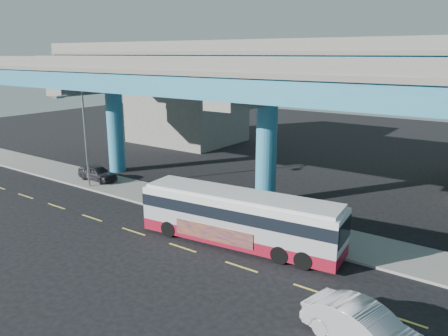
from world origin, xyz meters
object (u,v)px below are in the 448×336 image
Objects in this scene: sedan at (365,328)px; stop_sign at (256,201)px; transit_bus at (240,217)px; street_lamp at (79,127)px; parked_car at (97,173)px.

sedan is 11.62m from stop_sign.
transit_bus is 10.19m from sedan.
transit_bus is 1.59× the size of street_lamp.
transit_bus reaches higher than sedan.
stop_sign is (-0.25, 2.16, 0.27)m from transit_bus.
stop_sign is (-9.13, 7.09, 1.17)m from sedan.
sedan is 26.15m from street_lamp.
sedan reaches higher than parked_car.
transit_bus is at bearing -101.88° from parked_car.
street_lamp is at bearing -174.24° from stop_sign.
stop_sign is (16.66, -1.33, 1.16)m from parked_car.
transit_bus is at bearing -5.02° from street_lamp.
parked_car is (-16.92, 3.48, -0.89)m from transit_bus.
street_lamp is 3.05× the size of stop_sign.
street_lamp is (-16.12, 1.42, 3.46)m from transit_bus.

